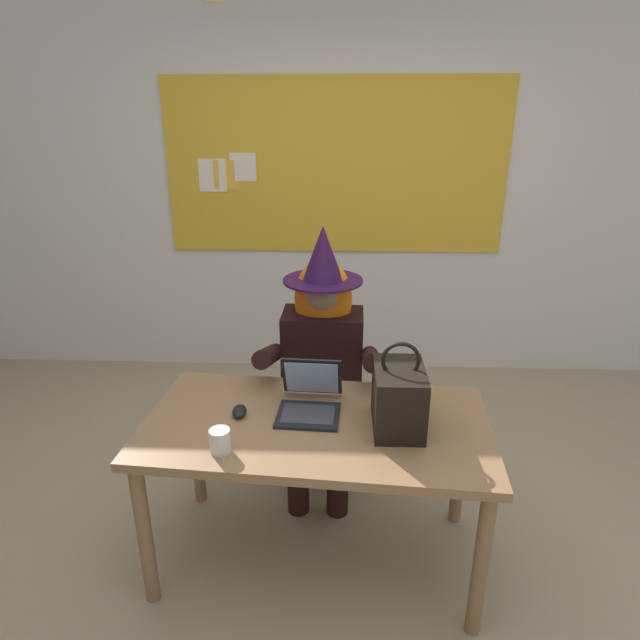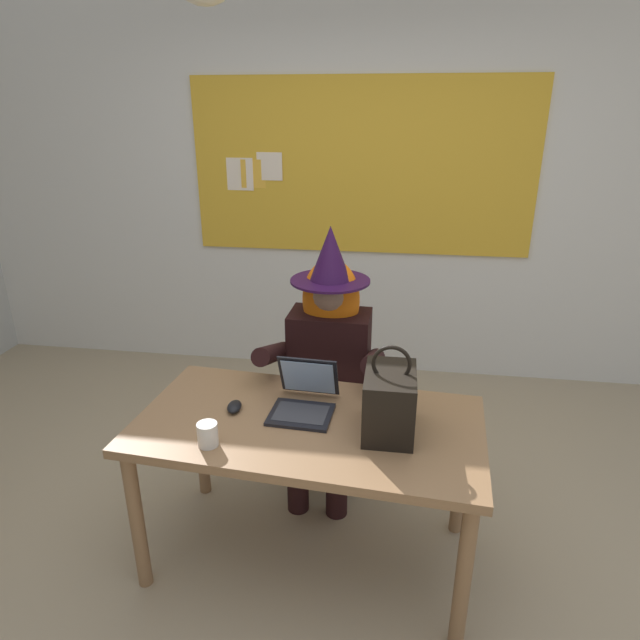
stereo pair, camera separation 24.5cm
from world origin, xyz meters
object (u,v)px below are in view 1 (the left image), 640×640
Objects in this scene: computer_mouse at (239,411)px; coffee_mug at (220,441)px; chair_at_desk at (323,386)px; laptop at (310,400)px; desk_main at (317,439)px; handbag at (399,397)px; person_costumed at (322,349)px.

coffee_mug is (-0.02, -0.27, 0.03)m from computer_mouse.
laptop is (-0.03, -0.64, 0.28)m from chair_at_desk.
desk_main is 0.35m from computer_mouse.
coffee_mug is (-0.36, -0.23, 0.13)m from desk_main.
coffee_mug is (-0.69, -0.20, -0.09)m from handbag.
handbag is (0.33, -0.64, 0.08)m from person_costumed.
laptop reaches higher than computer_mouse.
desk_main is at bearing -1.16° from chair_at_desk.
chair_at_desk reaches higher than computer_mouse.
person_costumed is 0.72m from handbag.
coffee_mug is at bearing -163.42° from handbag.
coffee_mug reaches higher than desk_main.
computer_mouse is at bearing -166.63° from laptop.
handbag reaches higher than desk_main.
computer_mouse is (-0.33, 0.04, 0.10)m from desk_main.
person_costumed is at bearing -1.18° from chair_at_desk.
person_costumed is at bearing 90.01° from desk_main.
person_costumed is (-0.00, 0.62, 0.14)m from desk_main.
laptop is (-0.03, 0.09, 0.14)m from desk_main.
desk_main is at bearing -66.47° from laptop.
handbag is at bearing -3.63° from desk_main.
handbag is 0.72m from coffee_mug.
chair_at_desk is at bearing 90.25° from laptop.
laptop is 0.39m from handbag.
desk_main is 4.65× the size of laptop.
laptop reaches higher than coffee_mug.
person_costumed reaches higher than handbag.
chair_at_desk is 0.31m from person_costumed.
coffee_mug is at bearing -21.44° from chair_at_desk.
laptop is 0.45m from coffee_mug.
computer_mouse is at bearing 174.62° from handbag.
chair_at_desk is 0.70m from laptop.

